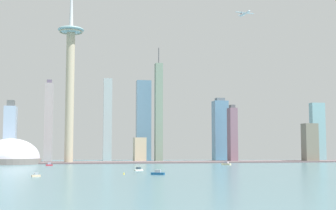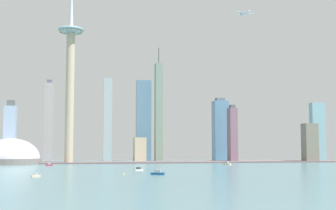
{
  "view_description": "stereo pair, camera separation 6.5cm",
  "coord_description": "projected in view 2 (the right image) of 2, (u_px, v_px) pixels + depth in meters",
  "views": [
    {
      "loc": [
        -170.47,
        -372.46,
        25.61
      ],
      "look_at": [
        -18.71,
        389.22,
        94.92
      ],
      "focal_mm": 51.02,
      "sensor_mm": 36.0,
      "label": 1
    },
    {
      "loc": [
        -170.4,
        -372.47,
        25.61
      ],
      "look_at": [
        -18.71,
        389.22,
        94.92
      ],
      "focal_mm": 51.02,
      "sensor_mm": 36.0,
      "label": 2
    }
  ],
  "objects": [
    {
      "name": "skyscraper_2",
      "position": [
        232.0,
        134.0,
        843.66
      ],
      "size": [
        13.57,
        19.61,
        101.16
      ],
      "color": "slate",
      "rests_on": "ground"
    },
    {
      "name": "skyscraper_4",
      "position": [
        140.0,
        150.0,
        847.55
      ],
      "size": [
        20.57,
        27.2,
        43.19
      ],
      "color": "#C2B695",
      "rests_on": "ground"
    },
    {
      "name": "skyscraper_3",
      "position": [
        220.0,
        130.0,
        905.22
      ],
      "size": [
        26.58,
        24.5,
        119.67
      ],
      "color": "#5783A5",
      "rests_on": "ground"
    },
    {
      "name": "skyscraper_1",
      "position": [
        108.0,
        120.0,
        883.62
      ],
      "size": [
        15.59,
        12.02,
        153.98
      ],
      "color": "#9CAEB3",
      "rests_on": "ground"
    },
    {
      "name": "skyscraper_9",
      "position": [
        159.0,
        112.0,
        841.79
      ],
      "size": [
        12.92,
        14.18,
        203.44
      ],
      "color": "gray",
      "rests_on": "ground"
    },
    {
      "name": "skyscraper_0",
      "position": [
        318.0,
        132.0,
        900.59
      ],
      "size": [
        26.46,
        13.53,
        109.92
      ],
      "color": "#79ABB6",
      "rests_on": "ground"
    },
    {
      "name": "boat_1",
      "position": [
        226.0,
        164.0,
        702.14
      ],
      "size": [
        11.92,
        14.56,
        5.21
      ],
      "rotation": [
        0.0,
        0.0,
        2.19
      ],
      "color": "beige",
      "rests_on": "ground"
    },
    {
      "name": "channel_buoy_0",
      "position": [
        124.0,
        173.0,
        454.4
      ],
      "size": [
        1.65,
        1.65,
        2.1
      ],
      "primitive_type": "cone",
      "color": "yellow",
      "rests_on": "ground"
    },
    {
      "name": "boat_0",
      "position": [
        158.0,
        173.0,
        448.42
      ],
      "size": [
        13.11,
        9.85,
        4.82
      ],
      "rotation": [
        0.0,
        0.0,
        5.78
      ],
      "color": "navy",
      "rests_on": "ground"
    },
    {
      "name": "waterfront_pier",
      "position": [
        175.0,
        162.0,
        809.75
      ],
      "size": [
        714.84,
        75.35,
        2.24
      ],
      "primitive_type": "cube",
      "color": "#685759",
      "rests_on": "ground"
    },
    {
      "name": "skyscraper_6",
      "position": [
        49.0,
        122.0,
        858.59
      ],
      "size": [
        14.53,
        20.38,
        147.78
      ],
      "color": "#A09899",
      "rests_on": "ground"
    },
    {
      "name": "skyscraper_8",
      "position": [
        143.0,
        121.0,
        896.23
      ],
      "size": [
        27.18,
        17.26,
        151.69
      ],
      "color": "slate",
      "rests_on": "ground"
    },
    {
      "name": "ground_plane",
      "position": [
        282.0,
        179.0,
        394.72
      ],
      "size": [
        6000.0,
        6000.0,
        0.0
      ],
      "primitive_type": "plane",
      "color": "slate"
    },
    {
      "name": "skyscraper_5",
      "position": [
        10.0,
        133.0,
        784.37
      ],
      "size": [
        19.26,
        26.31,
        103.31
      ],
      "color": "#98B0CC",
      "rests_on": "ground"
    },
    {
      "name": "boat_5",
      "position": [
        36.0,
        175.0,
        417.17
      ],
      "size": [
        8.11,
        5.32,
        3.86
      ],
      "rotation": [
        0.0,
        0.0,
        0.4
      ],
      "color": "beige",
      "rests_on": "ground"
    },
    {
      "name": "skyscraper_7",
      "position": [
        310.0,
        143.0,
        845.7
      ],
      "size": [
        24.05,
        20.41,
        68.17
      ],
      "color": "slate",
      "rests_on": "ground"
    },
    {
      "name": "stadium_dome",
      "position": [
        11.0,
        159.0,
        738.98
      ],
      "size": [
        92.9,
        92.9,
        61.41
      ],
      "color": "slate",
      "rests_on": "ground"
    },
    {
      "name": "boat_2",
      "position": [
        49.0,
        165.0,
        672.53
      ],
      "size": [
        9.75,
        5.19,
        4.61
      ],
      "rotation": [
        0.0,
        0.0,
        3.37
      ],
      "color": "#AD212F",
      "rests_on": "ground"
    },
    {
      "name": "airplane",
      "position": [
        245.0,
        13.0,
        773.78
      ],
      "size": [
        32.89,
        30.71,
        8.3
      ],
      "rotation": [
        0.0,
        0.0,
        4.86
      ],
      "color": "silver"
    },
    {
      "name": "observation_tower",
      "position": [
        70.0,
        68.0,
        774.02
      ],
      "size": [
        42.44,
        42.44,
        324.85
      ],
      "color": "#B9AA8D",
      "rests_on": "ground"
    },
    {
      "name": "boat_4",
      "position": [
        138.0,
        169.0,
        525.96
      ],
      "size": [
        10.9,
        8.44,
        7.5
      ],
      "rotation": [
        0.0,
        0.0,
        0.55
      ],
      "color": "white",
      "rests_on": "ground"
    }
  ]
}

